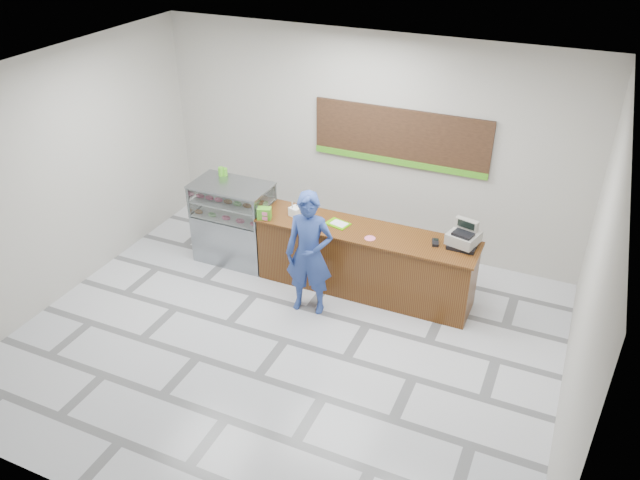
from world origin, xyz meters
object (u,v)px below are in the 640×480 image
at_px(display_case, 234,222).
at_px(cash_register, 464,237).
at_px(sales_counter, 365,261).
at_px(serving_tray, 338,224).
at_px(customer, 309,254).

xyz_separation_m(display_case, cash_register, (3.58, 0.15, 0.49)).
distance_m(sales_counter, cash_register, 1.52).
relative_size(cash_register, serving_tray, 1.28).
bearing_deg(customer, sales_counter, 43.73).
xyz_separation_m(sales_counter, customer, (-0.55, -0.74, 0.40)).
bearing_deg(sales_counter, serving_tray, 178.51).
bearing_deg(cash_register, sales_counter, -159.50).
distance_m(sales_counter, serving_tray, 0.68).
bearing_deg(cash_register, display_case, -163.44).
bearing_deg(display_case, cash_register, 2.44).
bearing_deg(serving_tray, display_case, -165.32).
xyz_separation_m(serving_tray, customer, (-0.12, -0.75, -0.12)).
height_order(sales_counter, cash_register, cash_register).
height_order(sales_counter, serving_tray, serving_tray).
distance_m(display_case, serving_tray, 1.82).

